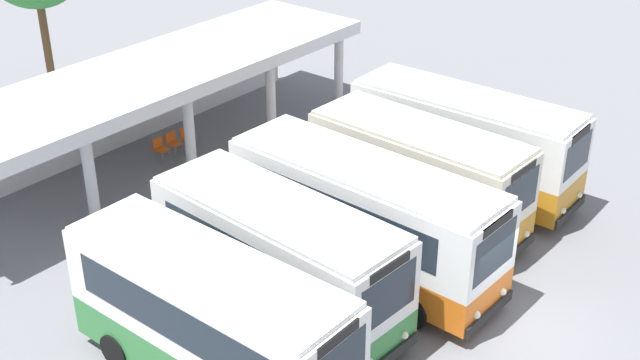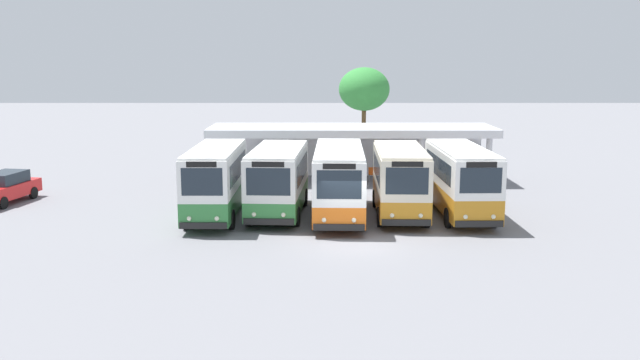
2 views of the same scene
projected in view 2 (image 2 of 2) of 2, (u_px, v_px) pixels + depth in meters
name	position (u px, v px, depth m)	size (l,w,h in m)	color
ground_plane	(354.00, 243.00, 27.44)	(180.00, 180.00, 0.00)	slate
city_bus_nearest_orange	(219.00, 179.00, 31.47)	(2.26, 7.35, 3.38)	black
city_bus_second_in_row	(281.00, 178.00, 32.02)	(2.76, 7.16, 3.27)	black
city_bus_middle_cream	(342.00, 179.00, 31.52)	(2.56, 8.10, 3.34)	black
city_bus_fourth_amber	(403.00, 179.00, 31.69)	(2.51, 6.82, 3.31)	black
city_bus_fifth_blue	(464.00, 179.00, 31.83)	(2.41, 7.60, 3.32)	black
parked_car_flank	(8.00, 187.00, 35.00)	(2.43, 4.47, 1.62)	black
terminal_canopy	(354.00, 139.00, 41.55)	(17.45, 4.64, 3.40)	silver
waiting_chair_end_by_column	(355.00, 173.00, 41.23)	(0.44, 0.44, 0.86)	slate
waiting_chair_second_from_end	(365.00, 173.00, 41.26)	(0.44, 0.44, 0.86)	slate
waiting_chair_middle_seat	(375.00, 173.00, 41.19)	(0.44, 0.44, 0.86)	slate
roadside_tree_behind_canopy	(367.00, 90.00, 48.24)	(3.69, 3.69, 6.91)	brown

